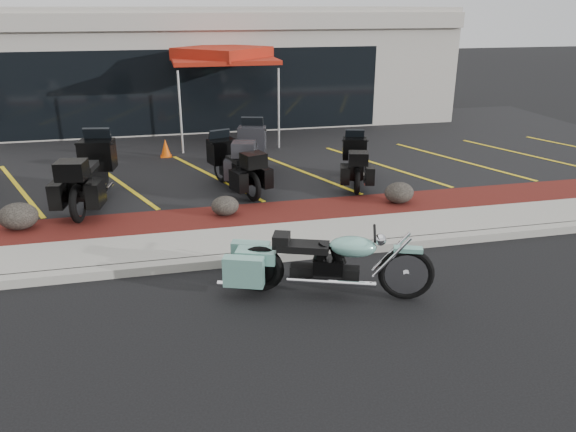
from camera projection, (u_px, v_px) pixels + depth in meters
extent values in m
plane|color=black|center=(251.00, 288.00, 8.64)|extent=(90.00, 90.00, 0.00)
cube|color=gray|center=(242.00, 259.00, 9.43)|extent=(24.00, 0.25, 0.15)
cube|color=gray|center=(236.00, 243.00, 10.07)|extent=(24.00, 1.20, 0.15)
cube|color=#3B0F0D|center=(228.00, 219.00, 11.16)|extent=(24.00, 1.20, 0.16)
cube|color=black|center=(204.00, 154.00, 16.08)|extent=(26.00, 9.60, 0.15)
cube|color=#A7A297|center=(187.00, 63.00, 21.14)|extent=(18.00, 8.00, 4.00)
cube|color=black|center=(195.00, 92.00, 17.69)|extent=(12.00, 0.06, 2.60)
cube|color=#A7A297|center=(191.00, 21.00, 16.92)|extent=(18.00, 0.30, 0.50)
ellipsoid|color=black|center=(18.00, 216.00, 10.38)|extent=(0.71, 0.59, 0.50)
ellipsoid|color=black|center=(225.00, 206.00, 11.09)|extent=(0.55, 0.46, 0.39)
ellipsoid|color=black|center=(399.00, 193.00, 11.77)|extent=(0.63, 0.52, 0.44)
cone|color=#CF4A06|center=(166.00, 148.00, 15.39)|extent=(0.34, 0.34, 0.49)
cylinder|color=silver|center=(164.00, 109.00, 15.93)|extent=(0.06, 0.06, 2.27)
cylinder|color=silver|center=(259.00, 112.00, 15.49)|extent=(0.06, 0.06, 2.27)
cylinder|color=silver|center=(196.00, 95.00, 18.48)|extent=(0.06, 0.06, 2.27)
cylinder|color=silver|center=(278.00, 97.00, 18.04)|extent=(0.06, 0.06, 2.27)
cube|color=maroon|center=(223.00, 59.00, 16.53)|extent=(3.89, 3.89, 0.12)
cube|color=maroon|center=(223.00, 53.00, 16.47)|extent=(2.83, 2.83, 0.35)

